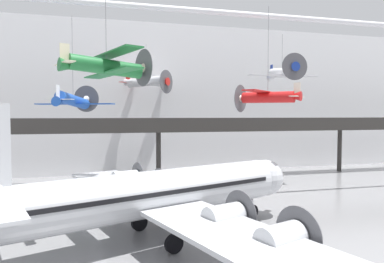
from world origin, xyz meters
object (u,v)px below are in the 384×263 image
object	(u,v)px
suspended_plane_white_twin	(282,73)
suspended_plane_silver_racer	(146,82)
airliner_silver_main	(150,195)
suspended_plane_green_biplane	(107,66)
suspended_plane_blue_trainer	(73,101)
suspended_plane_red_highwing	(268,97)

from	to	relation	value
suspended_plane_white_twin	suspended_plane_silver_racer	xyz separation A→B (m)	(-16.44, 10.49, -0.54)
airliner_silver_main	suspended_plane_green_biplane	distance (m)	10.32
suspended_plane_green_biplane	airliner_silver_main	bearing A→B (deg)	-62.11
suspended_plane_silver_racer	suspended_plane_blue_trainer	xyz separation A→B (m)	(-9.13, -13.28, -3.41)
suspended_plane_red_highwing	suspended_plane_silver_racer	xyz separation A→B (m)	(-9.23, 20.96, 3.14)
airliner_silver_main	suspended_plane_green_biplane	world-z (taller)	suspended_plane_green_biplane
airliner_silver_main	suspended_plane_silver_racer	bearing A→B (deg)	64.22
suspended_plane_silver_racer	suspended_plane_blue_trainer	world-z (taller)	suspended_plane_silver_racer
suspended_plane_white_twin	suspended_plane_blue_trainer	xyz separation A→B (m)	(-25.57, -2.79, -3.95)
airliner_silver_main	suspended_plane_white_twin	world-z (taller)	suspended_plane_white_twin
airliner_silver_main	suspended_plane_red_highwing	world-z (taller)	suspended_plane_red_highwing
suspended_plane_green_biplane	suspended_plane_red_highwing	bearing A→B (deg)	-10.56
suspended_plane_white_twin	suspended_plane_red_highwing	size ratio (longest dim) A/B	0.92
suspended_plane_blue_trainer	suspended_plane_silver_racer	bearing A→B (deg)	-12.69
suspended_plane_green_biplane	suspended_plane_red_highwing	distance (m)	15.34
suspended_plane_white_twin	suspended_plane_blue_trainer	bearing A→B (deg)	-80.52
suspended_plane_green_biplane	suspended_plane_blue_trainer	world-z (taller)	suspended_plane_green_biplane
suspended_plane_red_highwing	suspended_plane_silver_racer	size ratio (longest dim) A/B	1.23
airliner_silver_main	suspended_plane_white_twin	bearing A→B (deg)	19.82
airliner_silver_main	suspended_plane_blue_trainer	bearing A→B (deg)	96.09
suspended_plane_white_twin	suspended_plane_silver_racer	world-z (taller)	same
suspended_plane_green_biplane	suspended_plane_silver_racer	distance (m)	24.56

